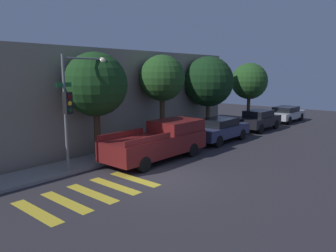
{
  "coord_description": "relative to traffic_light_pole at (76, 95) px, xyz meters",
  "views": [
    {
      "loc": [
        -9.42,
        -8.58,
        4.3
      ],
      "look_at": [
        2.96,
        2.1,
        1.6
      ],
      "focal_mm": 35.0,
      "sensor_mm": 36.0,
      "label": 1
    }
  ],
  "objects": [
    {
      "name": "tree_far_end",
      "position": [
        11.44,
        1.0,
        0.26
      ],
      "size": [
        3.5,
        3.5,
        5.39
      ],
      "color": "brown",
      "rests_on": "ground"
    },
    {
      "name": "sedan_far_end",
      "position": [
        20.26,
        -1.27,
        -2.63
      ],
      "size": [
        4.59,
        1.8,
        1.34
      ],
      "color": "#B7BABF",
      "rests_on": "ground"
    },
    {
      "name": "pickup_truck",
      "position": [
        3.87,
        -1.27,
        -2.42
      ],
      "size": [
        5.7,
        2.09,
        1.84
      ],
      "color": "maroon",
      "rests_on": "ground"
    },
    {
      "name": "sedan_middle",
      "position": [
        14.86,
        -1.27,
        -2.57
      ],
      "size": [
        4.26,
        1.78,
        1.5
      ],
      "color": "black",
      "rests_on": "ground"
    },
    {
      "name": "sidewalk",
      "position": [
        1.51,
        0.76,
        -3.3
      ],
      "size": [
        26.0,
        1.85,
        0.14
      ],
      "primitive_type": "cube",
      "color": "gray",
      "rests_on": "ground"
    },
    {
      "name": "traffic_light_pole",
      "position": [
        0.0,
        0.0,
        0.0
      ],
      "size": [
        2.52,
        0.56,
        5.02
      ],
      "color": "slate",
      "rests_on": "ground"
    },
    {
      "name": "tree_midblock",
      "position": [
        6.59,
        1.0,
        0.55
      ],
      "size": [
        2.71,
        2.71,
        5.31
      ],
      "color": "#4C3823",
      "rests_on": "ground"
    },
    {
      "name": "tree_near_corner",
      "position": [
        1.78,
        1.0,
        0.34
      ],
      "size": [
        3.08,
        3.08,
        5.26
      ],
      "color": "#42301E",
      "rests_on": "ground"
    },
    {
      "name": "crosswalk",
      "position": [
        -1.23,
        -2.57,
        -3.36
      ],
      "size": [
        4.64,
        2.6,
        0.0
      ],
      "color": "gold",
      "rests_on": "ground"
    },
    {
      "name": "building_row",
      "position": [
        1.51,
        5.09,
        -0.59
      ],
      "size": [
        26.0,
        6.0,
        5.55
      ],
      "primitive_type": "cube",
      "color": "gray",
      "rests_on": "ground"
    },
    {
      "name": "tree_behind_truck",
      "position": [
        17.61,
        1.0,
        0.16
      ],
      "size": [
        3.04,
        3.04,
        5.07
      ],
      "color": "#4C3823",
      "rests_on": "ground"
    },
    {
      "name": "ground_plane",
      "position": [
        1.51,
        -3.37,
        -3.37
      ],
      "size": [
        60.0,
        60.0,
        0.0
      ],
      "primitive_type": "plane",
      "color": "#2D2B30"
    },
    {
      "name": "sedan_near_corner",
      "position": [
        9.36,
        -1.27,
        -2.58
      ],
      "size": [
        4.5,
        1.84,
        1.46
      ],
      "color": "#2D3351",
      "rests_on": "ground"
    }
  ]
}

